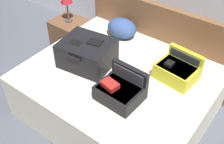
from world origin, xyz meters
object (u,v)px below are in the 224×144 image
Objects in this scene: hard_case_large at (87,53)px; hard_case_small at (177,70)px; hard_case_medium at (120,90)px; bed at (118,93)px; table_lamp at (66,0)px; pillow_near_headboard at (122,28)px; nightstand at (71,36)px.

hard_case_small is (0.85, 0.36, -0.04)m from hard_case_large.
hard_case_medium is 0.99× the size of hard_case_small.
table_lamp is (-1.20, 0.52, 0.53)m from bed.
nightstand is at bearing -175.47° from pillow_near_headboard.
hard_case_medium reaches higher than bed.
pillow_near_headboard is (-0.59, 0.85, 0.01)m from hard_case_medium.
bed is 0.55m from hard_case_large.
hard_case_medium is 1.62m from table_lamp.
pillow_near_headboard is at bearing 167.37° from hard_case_small.
hard_case_small is at bearing 14.43° from hard_case_large.
nightstand is (-1.20, 0.52, -0.03)m from bed.
hard_case_medium is 1.04m from pillow_near_headboard.
nightstand is at bearing 180.00° from table_lamp.
table_lamp reaches higher than hard_case_medium.
bed is at bearing -143.51° from hard_case_small.
table_lamp is at bearing 156.67° from bed.
table_lamp reaches higher than nightstand.
nightstand is (-0.84, 0.58, -0.44)m from hard_case_large.
hard_case_small is (0.49, 0.29, 0.37)m from bed.
bed is 0.68m from hard_case_small.
pillow_near_headboard is 0.75× the size of nightstand.
hard_case_small reaches higher than pillow_near_headboard.
hard_case_medium is at bearing -29.18° from nightstand.
hard_case_small is at bearing 30.58° from bed.
table_lamp is (-1.41, 0.79, 0.16)m from hard_case_medium.
bed reaches higher than nightstand.
hard_case_large is 1.48× the size of table_lamp.
hard_case_large is 0.65m from pillow_near_headboard.
nightstand is at bearing 156.67° from bed.
hard_case_medium is (0.57, -0.20, -0.05)m from hard_case_large.
hard_case_medium reaches higher than hard_case_small.
hard_case_medium is 1.08× the size of pillow_near_headboard.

